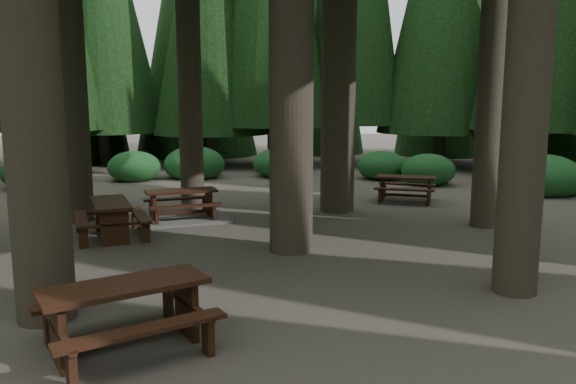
{
  "coord_description": "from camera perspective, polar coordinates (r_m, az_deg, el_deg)",
  "views": [
    {
      "loc": [
        -0.18,
        -10.46,
        2.9
      ],
      "look_at": [
        0.77,
        0.62,
        1.1
      ],
      "focal_mm": 35.0,
      "sensor_mm": 36.0,
      "label": 1
    }
  ],
  "objects": [
    {
      "name": "shrub_ring",
      "position": [
        11.52,
        -0.4,
        -3.34
      ],
      "size": [
        23.86,
        24.64,
        1.49
      ],
      "color": "#21612D",
      "rests_on": "ground"
    },
    {
      "name": "picnic_table_b",
      "position": [
        12.6,
        -17.54,
        -2.11
      ],
      "size": [
        1.95,
        2.18,
        0.79
      ],
      "rotation": [
        0.0,
        0.0,
        1.88
      ],
      "color": "#351410",
      "rests_on": "ground"
    },
    {
      "name": "picnic_table_d",
      "position": [
        16.8,
        11.87,
        0.73
      ],
      "size": [
        2.07,
        1.89,
        0.73
      ],
      "rotation": [
        0.0,
        0.0,
        -0.37
      ],
      "color": "#351410",
      "rests_on": "ground"
    },
    {
      "name": "picnic_table_c",
      "position": [
        14.17,
        -10.74,
        -1.76
      ],
      "size": [
        2.59,
        2.32,
        0.74
      ],
      "rotation": [
        0.0,
        0.0,
        0.27
      ],
      "color": "gray",
      "rests_on": "ground"
    },
    {
      "name": "ground",
      "position": [
        10.86,
        -3.81,
        -6.31
      ],
      "size": [
        80.0,
        80.0,
        0.0
      ],
      "primitive_type": "plane",
      "color": "#4B443D",
      "rests_on": "ground"
    },
    {
      "name": "picnic_table_e",
      "position": [
        6.93,
        -16.18,
        -11.07
      ],
      "size": [
        2.38,
        2.22,
        0.82
      ],
      "rotation": [
        0.0,
        0.0,
        0.49
      ],
      "color": "#351410",
      "rests_on": "ground"
    }
  ]
}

